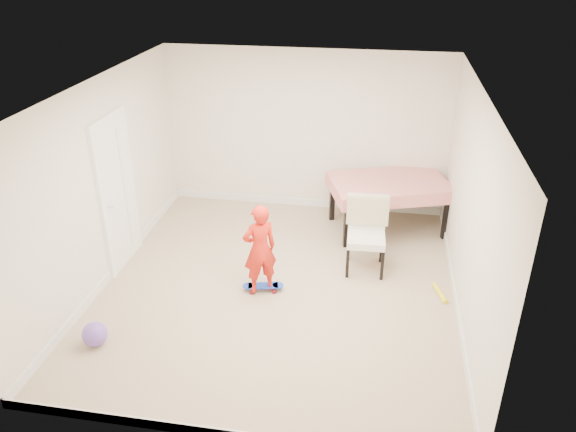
% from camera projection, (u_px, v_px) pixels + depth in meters
% --- Properties ---
extents(ground, '(5.00, 5.00, 0.00)m').
position_uv_depth(ground, '(278.00, 287.00, 7.31)').
color(ground, tan).
rests_on(ground, ground).
extents(ceiling, '(4.50, 5.00, 0.04)m').
position_uv_depth(ceiling, '(276.00, 91.00, 6.14)').
color(ceiling, white).
rests_on(ceiling, wall_back).
extents(wall_back, '(4.50, 0.04, 2.60)m').
position_uv_depth(wall_back, '(306.00, 132.00, 8.90)').
color(wall_back, silver).
rests_on(wall_back, ground).
extents(wall_front, '(4.50, 0.04, 2.60)m').
position_uv_depth(wall_front, '(220.00, 324.00, 4.54)').
color(wall_front, silver).
rests_on(wall_front, ground).
extents(wall_left, '(0.04, 5.00, 2.60)m').
position_uv_depth(wall_left, '(103.00, 184.00, 7.06)').
color(wall_left, silver).
rests_on(wall_left, ground).
extents(wall_right, '(0.04, 5.00, 2.60)m').
position_uv_depth(wall_right, '(469.00, 211.00, 6.39)').
color(wall_right, silver).
rests_on(wall_right, ground).
extents(door, '(0.11, 0.94, 2.11)m').
position_uv_depth(door, '(117.00, 194.00, 7.44)').
color(door, white).
rests_on(door, ground).
extents(baseboard_back, '(4.50, 0.02, 0.12)m').
position_uv_depth(baseboard_back, '(305.00, 202.00, 9.47)').
color(baseboard_back, white).
rests_on(baseboard_back, ground).
extents(baseboard_left, '(0.02, 5.00, 0.12)m').
position_uv_depth(baseboard_left, '(116.00, 268.00, 7.62)').
color(baseboard_left, white).
rests_on(baseboard_left, ground).
extents(baseboard_right, '(0.02, 5.00, 0.12)m').
position_uv_depth(baseboard_right, '(455.00, 300.00, 6.95)').
color(baseboard_right, white).
rests_on(baseboard_right, ground).
extents(dining_table, '(1.98, 1.58, 0.81)m').
position_uv_depth(dining_table, '(388.00, 205.00, 8.58)').
color(dining_table, red).
rests_on(dining_table, ground).
extents(dining_chair, '(0.58, 0.66, 1.02)m').
position_uv_depth(dining_chair, '(366.00, 237.00, 7.47)').
color(dining_chair, silver).
rests_on(dining_chair, ground).
extents(skateboard, '(0.55, 0.29, 0.08)m').
position_uv_depth(skateboard, '(263.00, 288.00, 7.23)').
color(skateboard, blue).
rests_on(skateboard, ground).
extents(child, '(0.52, 0.47, 1.20)m').
position_uv_depth(child, '(260.00, 251.00, 6.95)').
color(child, red).
rests_on(child, ground).
extents(balloon, '(0.28, 0.28, 0.28)m').
position_uv_depth(balloon, '(95.00, 334.00, 6.24)').
color(balloon, '#7653C8').
rests_on(balloon, ground).
extents(foam_toy, '(0.17, 0.40, 0.06)m').
position_uv_depth(foam_toy, '(440.00, 293.00, 7.14)').
color(foam_toy, yellow).
rests_on(foam_toy, ground).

